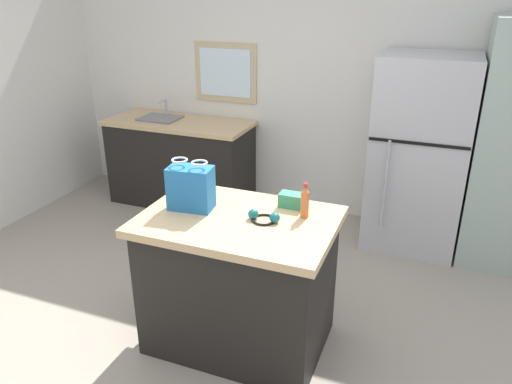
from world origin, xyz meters
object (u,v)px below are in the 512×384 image
(shopping_bag, at_px, (191,188))
(bottle, at_px, (305,202))
(small_box, at_px, (292,200))
(kitchen_island, at_px, (239,281))
(refrigerator, at_px, (419,155))
(ear_defenders, at_px, (264,217))
(tall_cabinet, at_px, (510,147))

(shopping_bag, bearing_deg, bottle, 11.10)
(shopping_bag, distance_m, small_box, 0.64)
(kitchen_island, bearing_deg, refrigerator, 63.54)
(small_box, bearing_deg, kitchen_island, -133.59)
(refrigerator, relative_size, shopping_bag, 5.34)
(small_box, relative_size, ear_defenders, 0.81)
(kitchen_island, bearing_deg, ear_defenders, 6.55)
(tall_cabinet, bearing_deg, shopping_bag, -136.72)
(small_box, xyz_separation_m, bottle, (0.11, -0.11, 0.05))
(refrigerator, xyz_separation_m, tall_cabinet, (0.69, 0.00, 0.15))
(small_box, bearing_deg, tall_cabinet, 49.35)
(kitchen_island, relative_size, small_box, 7.31)
(small_box, distance_m, bottle, 0.17)
(tall_cabinet, xyz_separation_m, small_box, (-1.35, -1.57, -0.04))
(refrigerator, height_order, small_box, refrigerator)
(shopping_bag, height_order, small_box, shopping_bag)
(kitchen_island, bearing_deg, bottle, 23.02)
(ear_defenders, bearing_deg, shopping_bag, 179.71)
(shopping_bag, bearing_deg, tall_cabinet, 43.28)
(shopping_bag, distance_m, ear_defenders, 0.50)
(tall_cabinet, distance_m, bottle, 2.08)
(tall_cabinet, bearing_deg, bottle, -126.25)
(shopping_bag, xyz_separation_m, bottle, (0.70, 0.14, -0.04))
(kitchen_island, relative_size, tall_cabinet, 0.59)
(tall_cabinet, distance_m, shopping_bag, 2.65)
(shopping_bag, bearing_deg, small_box, 23.18)
(refrigerator, xyz_separation_m, bottle, (-0.54, -1.68, 0.16))
(refrigerator, distance_m, bottle, 1.77)
(tall_cabinet, distance_m, small_box, 2.07)
(tall_cabinet, height_order, bottle, tall_cabinet)
(refrigerator, height_order, shopping_bag, refrigerator)
(small_box, bearing_deg, ear_defenders, -110.95)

